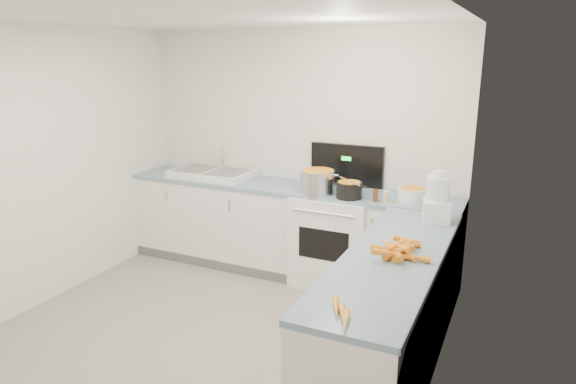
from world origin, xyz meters
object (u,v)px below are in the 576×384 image
at_px(mixing_bowl, 412,195).
at_px(spice_jar, 386,197).
at_px(sink, 212,173).
at_px(food_processor, 437,200).
at_px(steel_pot, 318,183).
at_px(black_pot, 349,191).
at_px(extract_bottle, 375,195).
at_px(stove, 335,236).

xyz_separation_m(mixing_bowl, spice_jar, (-0.21, -0.13, -0.02)).
distance_m(sink, food_processor, 2.54).
bearing_deg(mixing_bowl, sink, 179.01).
bearing_deg(sink, steel_pot, -6.66).
bearing_deg(black_pot, food_processor, -22.68).
height_order(sink, mixing_bowl, sink).
height_order(mixing_bowl, extract_bottle, mixing_bowl).
height_order(black_pot, food_processor, food_processor).
bearing_deg(sink, spice_jar, -4.81).
relative_size(sink, mixing_bowl, 3.32).
xyz_separation_m(sink, spice_jar, (1.98, -0.17, 0.00)).
bearing_deg(stove, mixing_bowl, -1.72).
xyz_separation_m(steel_pot, extract_bottle, (0.58, -0.04, -0.04)).
bearing_deg(food_processor, mixing_bowl, 120.88).
relative_size(stove, steel_pot, 4.05).
relative_size(black_pot, spice_jar, 2.81).
xyz_separation_m(extract_bottle, food_processor, (0.59, -0.34, 0.12)).
bearing_deg(spice_jar, extract_bottle, -161.57).
bearing_deg(sink, stove, -0.62).
xyz_separation_m(stove, food_processor, (1.03, -0.52, 0.64)).
height_order(stove, steel_pot, stove).
bearing_deg(steel_pot, extract_bottle, -4.33).
height_order(stove, mixing_bowl, stove).
distance_m(sink, spice_jar, 1.98).
distance_m(mixing_bowl, food_processor, 0.59).
height_order(black_pot, extract_bottle, black_pot).
bearing_deg(stove, sink, 179.38).
bearing_deg(black_pot, stove, 137.67).
relative_size(mixing_bowl, extract_bottle, 2.19).
relative_size(sink, food_processor, 2.09).
distance_m(stove, spice_jar, 0.75).
xyz_separation_m(sink, mixing_bowl, (2.18, -0.04, 0.02)).
bearing_deg(steel_pot, mixing_bowl, 7.45).
distance_m(sink, extract_bottle, 1.90).
xyz_separation_m(mixing_bowl, food_processor, (0.30, -0.50, 0.12)).
xyz_separation_m(black_pot, spice_jar, (0.34, 0.02, -0.02)).
bearing_deg(extract_bottle, black_pot, 176.71).
relative_size(steel_pot, food_processor, 0.82).
xyz_separation_m(steel_pot, spice_jar, (0.67, -0.01, -0.06)).
xyz_separation_m(sink, black_pot, (1.63, -0.18, 0.03)).
height_order(sink, extract_bottle, sink).
xyz_separation_m(mixing_bowl, extract_bottle, (-0.30, -0.16, -0.00)).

